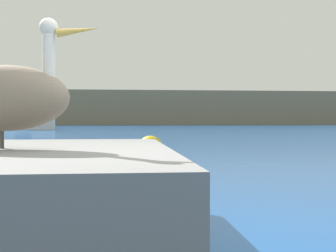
{
  "coord_description": "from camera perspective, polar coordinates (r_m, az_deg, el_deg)",
  "views": [
    {
      "loc": [
        -0.56,
        -2.94,
        0.91
      ],
      "look_at": [
        1.14,
        13.2,
        0.65
      ],
      "focal_mm": 48.47,
      "sensor_mm": 36.0,
      "label": 1
    }
  ],
  "objects": [
    {
      "name": "pier_dock",
      "position": [
        3.52,
        -20.0,
        -8.36
      ],
      "size": [
        2.42,
        3.08,
        0.69
      ],
      "primitive_type": "cube",
      "color": "slate",
      "rests_on": "ground"
    },
    {
      "name": "mooring_buoy",
      "position": [
        9.74,
        -2.24,
        -2.83
      ],
      "size": [
        0.55,
        0.55,
        0.55
      ],
      "primitive_type": "sphere",
      "color": "yellow",
      "rests_on": "ground"
    },
    {
      "name": "fishing_boat_white",
      "position": [
        40.01,
        -17.43,
        0.85
      ],
      "size": [
        4.69,
        1.84,
        5.13
      ],
      "rotation": [
        0.0,
        0.0,
        3.24
      ],
      "color": "white",
      "rests_on": "ground"
    },
    {
      "name": "pelican",
      "position": [
        3.47,
        -19.89,
        3.51
      ],
      "size": [
        1.25,
        0.68,
        0.93
      ],
      "rotation": [
        0.0,
        0.0,
        -0.26
      ],
      "color": "gray",
      "rests_on": "pier_dock"
    },
    {
      "name": "hillside_backdrop",
      "position": [
        74.27,
        -5.58,
        2.17
      ],
      "size": [
        140.0,
        17.21,
        5.11
      ],
      "primitive_type": "cube",
      "color": "#7F755B",
      "rests_on": "ground"
    }
  ]
}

